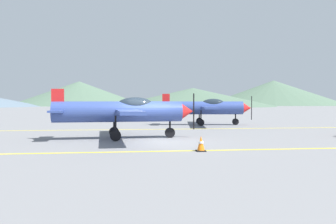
% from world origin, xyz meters
% --- Properties ---
extents(ground_plane, '(400.00, 400.00, 0.00)m').
position_xyz_m(ground_plane, '(0.00, 0.00, 0.00)').
color(ground_plane, slate).
extents(apron_line_near, '(80.00, 0.16, 0.01)m').
position_xyz_m(apron_line_near, '(0.00, -3.11, 0.01)').
color(apron_line_near, yellow).
rests_on(apron_line_near, ground_plane).
extents(apron_line_far, '(80.00, 0.16, 0.01)m').
position_xyz_m(apron_line_far, '(0.00, 7.09, 0.01)').
color(apron_line_far, yellow).
rests_on(apron_line_far, ground_plane).
extents(airplane_near, '(7.23, 8.32, 2.49)m').
position_xyz_m(airplane_near, '(-1.29, 1.50, 1.40)').
color(airplane_near, '#33478C').
rests_on(airplane_near, ground_plane).
extents(airplane_mid, '(7.27, 8.33, 2.49)m').
position_xyz_m(airplane_mid, '(5.16, 10.96, 1.40)').
color(airplane_mid, '#33478C').
rests_on(airplane_mid, ground_plane).
extents(traffic_cone_front, '(0.36, 0.36, 0.59)m').
position_xyz_m(traffic_cone_front, '(1.60, -3.28, 0.29)').
color(traffic_cone_front, black).
rests_on(traffic_cone_front, ground_plane).
extents(hill_centerleft, '(60.78, 60.78, 11.09)m').
position_xyz_m(hill_centerleft, '(-22.39, 145.75, 5.55)').
color(hill_centerleft, '#4C6651').
rests_on(hill_centerleft, ground_plane).
extents(hill_centerright, '(62.89, 62.89, 7.08)m').
position_xyz_m(hill_centerright, '(24.46, 114.72, 3.54)').
color(hill_centerright, '#4C6651').
rests_on(hill_centerright, ground_plane).
extents(hill_right, '(69.36, 69.36, 12.52)m').
position_xyz_m(hill_right, '(73.23, 150.97, 6.26)').
color(hill_right, '#4C6651').
rests_on(hill_right, ground_plane).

